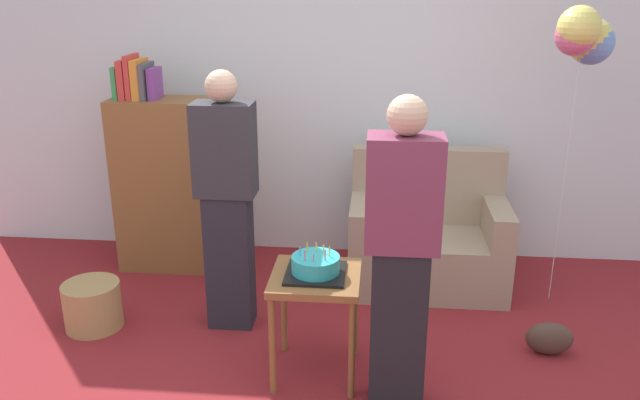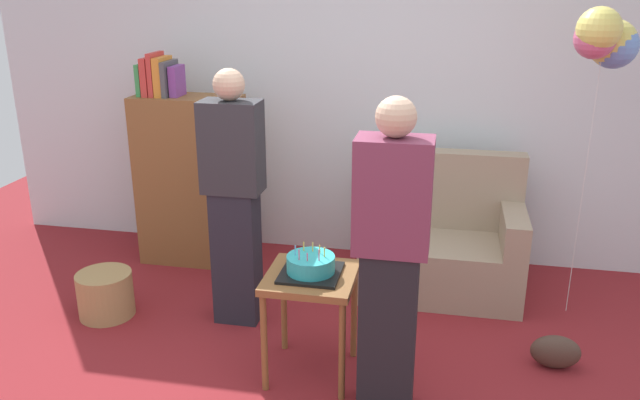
# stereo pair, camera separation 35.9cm
# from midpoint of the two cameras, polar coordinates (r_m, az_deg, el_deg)

# --- Properties ---
(ground_plane) EXTENTS (8.00, 8.00, 0.00)m
(ground_plane) POSITION_cam_midpoint_polar(r_m,az_deg,el_deg) (3.59, -3.13, -17.25)
(ground_plane) COLOR maroon
(wall_back) EXTENTS (6.00, 0.10, 2.70)m
(wall_back) POSITION_cam_midpoint_polar(r_m,az_deg,el_deg) (4.99, 0.07, 10.18)
(wall_back) COLOR silver
(wall_back) RESTS_ON ground_plane
(couch) EXTENTS (1.10, 0.70, 0.96)m
(couch) POSITION_cam_midpoint_polar(r_m,az_deg,el_deg) (4.69, 7.29, -3.44)
(couch) COLOR gray
(couch) RESTS_ON ground_plane
(bookshelf) EXTENTS (0.80, 0.36, 1.61)m
(bookshelf) POSITION_cam_midpoint_polar(r_m,az_deg,el_deg) (4.98, -15.17, 1.60)
(bookshelf) COLOR brown
(bookshelf) RESTS_ON ground_plane
(side_table) EXTENTS (0.48, 0.48, 0.61)m
(side_table) POSITION_cam_midpoint_polar(r_m,az_deg,el_deg) (3.53, -3.32, -8.04)
(side_table) COLOR brown
(side_table) RESTS_ON ground_plane
(birthday_cake) EXTENTS (0.32, 0.32, 0.17)m
(birthday_cake) POSITION_cam_midpoint_polar(r_m,az_deg,el_deg) (3.46, -3.37, -5.91)
(birthday_cake) COLOR black
(birthday_cake) RESTS_ON side_table
(person_blowing_candles) EXTENTS (0.36, 0.22, 1.63)m
(person_blowing_candles) POSITION_cam_midpoint_polar(r_m,az_deg,el_deg) (3.98, -10.80, -0.19)
(person_blowing_candles) COLOR #23232D
(person_blowing_candles) RESTS_ON ground_plane
(person_holding_cake) EXTENTS (0.36, 0.22, 1.63)m
(person_holding_cake) POSITION_cam_midpoint_polar(r_m,az_deg,el_deg) (3.16, 3.97, -5.11)
(person_holding_cake) COLOR black
(person_holding_cake) RESTS_ON ground_plane
(wicker_basket) EXTENTS (0.36, 0.36, 0.30)m
(wicker_basket) POSITION_cam_midpoint_polar(r_m,az_deg,el_deg) (4.45, -21.72, -8.71)
(wicker_basket) COLOR #A88451
(wicker_basket) RESTS_ON ground_plane
(handbag) EXTENTS (0.28, 0.14, 0.20)m
(handbag) POSITION_cam_midpoint_polar(r_m,az_deg,el_deg) (4.07, 17.26, -11.69)
(handbag) COLOR #473328
(handbag) RESTS_ON ground_plane
(balloon_bunch) EXTENTS (0.40, 0.42, 1.97)m
(balloon_bunch) POSITION_cam_midpoint_polar(r_m,az_deg,el_deg) (4.29, 20.19, 13.36)
(balloon_bunch) COLOR silver
(balloon_bunch) RESTS_ON ground_plane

